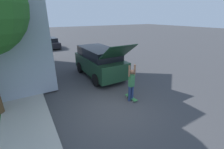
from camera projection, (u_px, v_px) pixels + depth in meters
The scene contains 6 objects.
ground_plane at pixel (115, 107), 7.03m from camera, with size 120.00×120.00×0.00m, color #3D3D3F.
sidewalk at pixel (22, 79), 10.06m from camera, with size 1.80×80.00×0.10m.
suv_parked at pixel (99, 61), 10.35m from camera, with size 2.13×5.17×2.64m.
car_down_street at pixel (50, 43), 20.14m from camera, with size 1.91×4.48×1.34m.
skateboarder at pixel (131, 83), 7.28m from camera, with size 0.41×0.22×1.87m.
skateboard at pixel (131, 98), 7.71m from camera, with size 0.23×0.82×0.10m.
Camera 1 is at (-3.21, -5.06, 3.99)m, focal length 24.00 mm.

